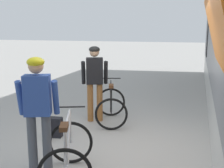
# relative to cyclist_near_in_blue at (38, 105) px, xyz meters

# --- Properties ---
(ground_plane) EXTENTS (80.00, 80.00, 0.00)m
(ground_plane) POSITION_rel_cyclist_near_in_blue_xyz_m (1.05, 1.07, -1.05)
(ground_plane) COLOR #A09E99
(cyclist_near_in_blue) EXTENTS (0.66, 0.46, 1.76)m
(cyclist_near_in_blue) POSITION_rel_cyclist_near_in_blue_xyz_m (0.00, 0.00, 0.00)
(cyclist_near_in_blue) COLOR #4C515B
(cyclist_near_in_blue) RESTS_ON ground
(cyclist_far_in_dark) EXTENTS (0.66, 0.45, 1.76)m
(cyclist_far_in_dark) POSITION_rel_cyclist_near_in_blue_xyz_m (-0.03, 2.51, 0.00)
(cyclist_far_in_dark) COLOR #935B2D
(cyclist_far_in_dark) RESTS_ON ground
(bicycle_near_silver) EXTENTS (1.04, 1.25, 0.99)m
(bicycle_near_silver) POSITION_rel_cyclist_near_in_blue_xyz_m (0.53, -0.13, -0.65)
(bicycle_near_silver) COLOR black
(bicycle_near_silver) RESTS_ON ground
(bicycle_far_black) EXTENTS (1.00, 1.23, 0.99)m
(bicycle_far_black) POSITION_rel_cyclist_near_in_blue_xyz_m (0.37, 2.50, -0.65)
(bicycle_far_black) COLOR black
(bicycle_far_black) RESTS_ON ground
(backpack_on_platform) EXTENTS (0.30, 0.21, 0.40)m
(backpack_on_platform) POSITION_rel_cyclist_near_in_blue_xyz_m (-0.46, 1.33, -0.85)
(backpack_on_platform) COLOR black
(backpack_on_platform) RESTS_ON ground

